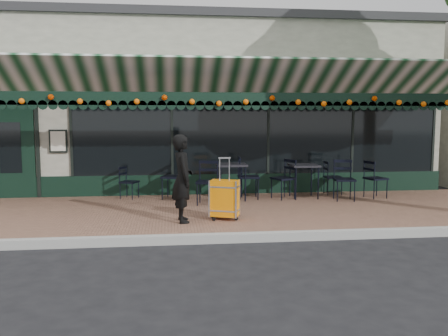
{
  "coord_description": "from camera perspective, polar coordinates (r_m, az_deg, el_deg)",
  "views": [
    {
      "loc": [
        -1.08,
        -7.71,
        2.08
      ],
      "look_at": [
        0.01,
        1.6,
        1.06
      ],
      "focal_mm": 38.0,
      "sensor_mm": 36.0,
      "label": 1
    }
  ],
  "objects": [
    {
      "name": "cafe_table_b",
      "position": [
        11.01,
        0.89,
        0.07
      ],
      "size": [
        0.68,
        0.68,
        0.84
      ],
      "color": "black",
      "rests_on": "sidewalk"
    },
    {
      "name": "sidewalk",
      "position": [
        9.98,
        -0.3,
        -5.39
      ],
      "size": [
        18.0,
        4.0,
        0.15
      ],
      "primitive_type": "cube",
      "color": "brown",
      "rests_on": "ground"
    },
    {
      "name": "chair_b_right",
      "position": [
        11.19,
        2.95,
        -1.12
      ],
      "size": [
        0.54,
        0.54,
        1.01
      ],
      "primitive_type": null,
      "rotation": [
        0.0,
        0.0,
        1.51
      ],
      "color": "black",
      "rests_on": "sidewalk"
    },
    {
      "name": "cafe_table_a",
      "position": [
        11.42,
        9.61,
        0.01
      ],
      "size": [
        0.65,
        0.65,
        0.8
      ],
      "color": "black",
      "rests_on": "sidewalk"
    },
    {
      "name": "chair_a_right",
      "position": [
        12.09,
        12.97,
        -1.12
      ],
      "size": [
        0.44,
        0.44,
        0.85
      ],
      "primitive_type": null,
      "rotation": [
        0.0,
        0.0,
        1.52
      ],
      "color": "black",
      "rests_on": "sidewalk"
    },
    {
      "name": "chair_a_extra",
      "position": [
        11.85,
        17.79,
        -1.25
      ],
      "size": [
        0.55,
        0.55,
        0.91
      ],
      "primitive_type": null,
      "rotation": [
        0.0,
        0.0,
        1.81
      ],
      "color": "black",
      "rests_on": "sidewalk"
    },
    {
      "name": "chair_a_front",
      "position": [
        11.26,
        14.27,
        -1.42
      ],
      "size": [
        0.54,
        0.54,
        0.95
      ],
      "primitive_type": null,
      "rotation": [
        0.0,
        0.0,
        -0.14
      ],
      "color": "black",
      "rests_on": "sidewalk"
    },
    {
      "name": "chair_b_left",
      "position": [
        11.24,
        -6.13,
        -1.12
      ],
      "size": [
        0.64,
        0.64,
        1.01
      ],
      "primitive_type": null,
      "rotation": [
        0.0,
        0.0,
        -1.89
      ],
      "color": "black",
      "rests_on": "sidewalk"
    },
    {
      "name": "chair_a_left",
      "position": [
        11.23,
        7.13,
        -1.31
      ],
      "size": [
        0.62,
        0.62,
        0.94
      ],
      "primitive_type": null,
      "rotation": [
        0.0,
        0.0,
        -1.15
      ],
      "color": "black",
      "rests_on": "sidewalk"
    },
    {
      "name": "woman",
      "position": [
        8.69,
        -5.02,
        -1.26
      ],
      "size": [
        0.45,
        0.63,
        1.61
      ],
      "primitive_type": "imported",
      "rotation": [
        0.0,
        0.0,
        1.69
      ],
      "color": "black",
      "rests_on": "sidewalk"
    },
    {
      "name": "suitcase",
      "position": [
        8.91,
        0.06,
        -3.75
      ],
      "size": [
        0.58,
        0.45,
        1.17
      ],
      "rotation": [
        0.0,
        0.0,
        -0.38
      ],
      "color": "orange",
      "rests_on": "sidewalk"
    },
    {
      "name": "chair_solo",
      "position": [
        11.41,
        -11.33,
        -1.7
      ],
      "size": [
        0.51,
        0.51,
        0.77
      ],
      "primitive_type": null,
      "rotation": [
        0.0,
        0.0,
        1.16
      ],
      "color": "black",
      "rests_on": "sidewalk"
    },
    {
      "name": "chair_b_front",
      "position": [
        10.43,
        -2.0,
        -1.75
      ],
      "size": [
        0.58,
        0.58,
        0.97
      ],
      "primitive_type": null,
      "rotation": [
        0.0,
        0.0,
        -0.21
      ],
      "color": "black",
      "rests_on": "sidewalk"
    },
    {
      "name": "ground",
      "position": [
        8.06,
        1.29,
        -8.76
      ],
      "size": [
        80.0,
        80.0,
        0.0
      ],
      "primitive_type": "plane",
      "color": "black",
      "rests_on": "ground"
    },
    {
      "name": "restaurant_building",
      "position": [
        15.59,
        -2.7,
        6.9
      ],
      "size": [
        12.0,
        9.6,
        4.5
      ],
      "color": "gray",
      "rests_on": "ground"
    },
    {
      "name": "curb",
      "position": [
        7.96,
        1.37,
        -8.38
      ],
      "size": [
        18.0,
        0.16,
        0.15
      ],
      "primitive_type": "cube",
      "color": "#9E9E99",
      "rests_on": "ground"
    }
  ]
}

